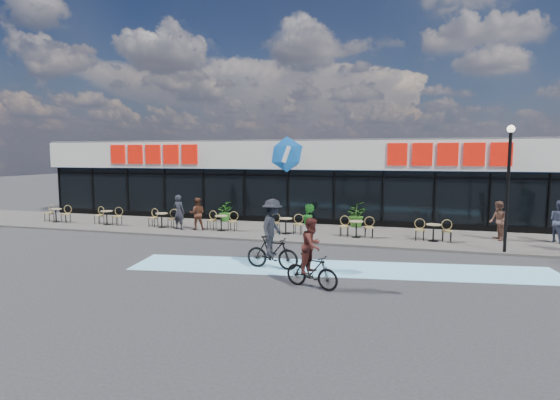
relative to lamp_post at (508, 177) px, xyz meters
name	(u,v)px	position (x,y,z in m)	size (l,w,h in m)	color
ground	(243,252)	(-9.76, -2.30, -2.96)	(120.00, 120.00, 0.00)	#28282B
sidewalk	(275,231)	(-9.76, 2.20, -2.91)	(44.00, 5.00, 0.10)	#4F4A46
bike_lane	(339,268)	(-5.76, -3.80, -2.96)	(14.00, 2.20, 0.01)	#7FCEF0
building	(300,179)	(-9.76, 7.63, -0.63)	(30.60, 6.57, 4.75)	black
lamp_post	(508,177)	(0.00, 0.00, 0.00)	(0.28, 0.28, 4.78)	black
bistro_set_0	(57,214)	(-22.05, 1.48, -2.41)	(1.54, 0.62, 0.90)	tan
bistro_set_1	(108,216)	(-18.79, 1.48, -2.41)	(1.54, 0.62, 0.90)	tan
bistro_set_2	(163,218)	(-15.53, 1.48, -2.41)	(1.54, 0.62, 0.90)	tan
bistro_set_3	(222,221)	(-12.27, 1.48, -2.41)	(1.54, 0.62, 0.90)	tan
bistro_set_4	(286,224)	(-9.01, 1.48, -2.41)	(1.54, 0.62, 0.90)	tan
bistro_set_5	(356,227)	(-5.75, 1.48, -2.41)	(1.54, 0.62, 0.90)	tan
bistro_set_6	(433,230)	(-2.49, 1.48, -2.41)	(1.54, 0.62, 0.90)	tan
potted_plant_left	(224,211)	(-13.34, 4.27, -2.33)	(0.95, 0.83, 1.06)	#2B6B1E
potted_plant_mid	(309,214)	(-8.52, 4.24, -2.29)	(0.63, 0.51, 1.14)	#1E6B1F
potted_plant_right	(355,215)	(-6.11, 4.31, -2.24)	(1.12, 0.97, 1.25)	#2E5F1B
patron_left	(179,212)	(-14.40, 1.13, -2.00)	(0.63, 0.41, 1.72)	#212229
patron_right	(197,214)	(-13.50, 1.29, -2.07)	(0.77, 0.60, 1.59)	#4C291B
pedestrian_a	(498,221)	(0.21, 2.41, -2.01)	(0.83, 0.65, 1.71)	brown
pedestrian_b	(560,221)	(2.59, 2.59, -1.97)	(0.87, 0.68, 1.80)	#343B51
cyclist_a	(272,237)	(-7.92, -4.42, -1.90)	(1.85, 1.27, 2.34)	black
cyclist_c	(312,259)	(-6.23, -6.14, -2.11)	(1.72, 0.94, 2.03)	black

